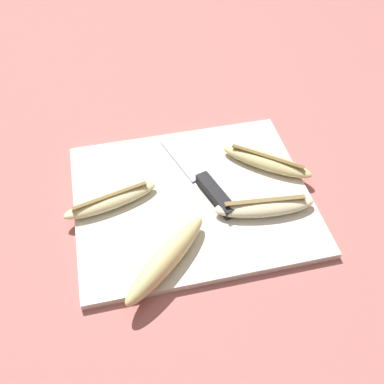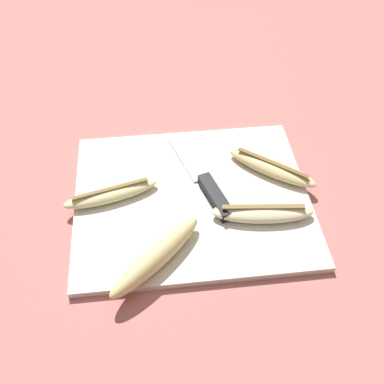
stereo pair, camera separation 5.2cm
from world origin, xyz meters
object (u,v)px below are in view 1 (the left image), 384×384
at_px(knife, 210,188).
at_px(banana_soft_right, 111,200).
at_px(banana_golden_short, 166,259).
at_px(banana_bright_far, 264,205).
at_px(banana_spotted_left, 267,161).

height_order(knife, banana_soft_right, banana_soft_right).
xyz_separation_m(knife, banana_golden_short, (-0.09, -0.12, 0.01)).
xyz_separation_m(banana_bright_far, banana_spotted_left, (0.04, 0.09, -0.00)).
bearing_deg(banana_bright_far, banana_spotted_left, 68.73).
xyz_separation_m(banana_golden_short, banana_soft_right, (-0.06, 0.13, -0.01)).
bearing_deg(knife, banana_spotted_left, 0.06).
height_order(banana_bright_far, banana_soft_right, banana_bright_far).
relative_size(banana_spotted_left, banana_soft_right, 0.94).
distance_m(banana_bright_far, banana_golden_short, 0.18).
distance_m(knife, banana_bright_far, 0.09).
height_order(knife, banana_spotted_left, banana_spotted_left).
xyz_separation_m(knife, banana_spotted_left, (0.11, 0.03, 0.00)).
bearing_deg(banana_spotted_left, knife, -162.37).
bearing_deg(knife, banana_soft_right, 160.06).
distance_m(knife, banana_soft_right, 0.16).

